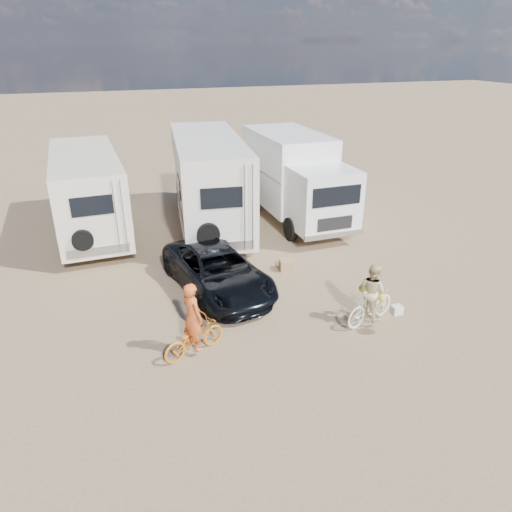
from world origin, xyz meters
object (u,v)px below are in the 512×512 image
object	(u,v)px
box_truck	(297,180)
cooler	(216,260)
rider_woman	(371,297)
crate	(286,265)
rv_main	(209,184)
rv_left	(89,195)
rider_man	(193,323)
bike_woman	(370,305)
bike_parked	(319,220)
dark_suv	(218,271)
bike_man	(194,338)

from	to	relation	value
box_truck	cooler	distance (m)	5.86
rider_woman	crate	size ratio (longest dim) A/B	3.56
rv_main	crate	size ratio (longest dim) A/B	17.12
rv_left	rider_man	xyz separation A→B (m)	(2.17, -9.50, -0.72)
cooler	rider_woman	bearing A→B (deg)	-46.73
bike_woman	rider_man	world-z (taller)	rider_man
bike_woman	rider_woman	distance (m)	0.27
rv_main	rider_woman	world-z (taller)	rv_main
box_truck	bike_parked	size ratio (longest dim) A/B	4.59
bike_woman	cooler	distance (m)	5.89
rider_man	rider_woman	distance (m)	4.95
rv_main	cooler	size ratio (longest dim) A/B	13.98
rv_main	dark_suv	xyz separation A→B (m)	(-1.13, -5.46, -1.20)
rv_left	bike_woman	xyz separation A→B (m)	(7.11, -9.65, -1.09)
rv_left	box_truck	distance (m)	8.58
rv_left	rider_man	distance (m)	9.77
bike_man	bike_woman	bearing A→B (deg)	-113.98
rv_main	rv_left	xyz separation A→B (m)	(-4.72, 0.98, -0.25)
bike_woman	rider_woman	size ratio (longest dim) A/B	1.10
bike_parked	bike_woman	bearing A→B (deg)	172.53
dark_suv	rider_man	distance (m)	3.38
rv_left	box_truck	world-z (taller)	box_truck
bike_man	rider_man	bearing A→B (deg)	-0.00
bike_woman	box_truck	bearing A→B (deg)	-27.65
rv_main	box_truck	size ratio (longest dim) A/B	1.11
rider_man	bike_parked	size ratio (longest dim) A/B	1.19
bike_man	bike_parked	xyz separation A→B (m)	(6.78, 6.88, -0.06)
bike_man	crate	world-z (taller)	bike_man
bike_parked	rv_main	bearing A→B (deg)	75.95
bike_parked	bike_man	bearing A→B (deg)	142.55
bike_woman	rv_left	bearing A→B (deg)	18.03
box_truck	rider_woman	distance (m)	8.55
rv_left	bike_woman	size ratio (longest dim) A/B	4.14
box_truck	dark_suv	xyz separation A→B (m)	(-4.89, -5.17, -1.14)
rider_woman	cooler	world-z (taller)	rider_woman
rv_main	rider_woman	distance (m)	9.06
box_truck	bike_parked	distance (m)	2.01
box_truck	rv_left	bearing A→B (deg)	170.86
rv_left	rider_woman	world-z (taller)	rv_left
box_truck	crate	distance (m)	5.34
box_truck	cooler	world-z (taller)	box_truck
rv_left	box_truck	xyz separation A→B (m)	(8.48, -1.27, 0.19)
bike_parked	cooler	xyz separation A→B (m)	(-4.97, -2.05, -0.18)
box_truck	dark_suv	distance (m)	7.21
rv_main	bike_man	world-z (taller)	rv_main
rider_man	bike_parked	distance (m)	9.67
cooler	rv_left	bearing A→B (deg)	141.51
rider_woman	bike_man	bearing A→B (deg)	69.87
rider_man	box_truck	bearing A→B (deg)	-59.73
rv_left	crate	distance (m)	8.60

